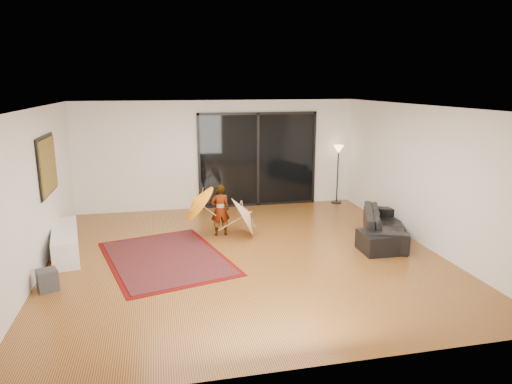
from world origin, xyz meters
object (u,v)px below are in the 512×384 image
object	(u,v)px
sofa	(385,225)
ottoman	(379,242)
media_console	(65,242)
child	(220,210)

from	to	relation	value
sofa	ottoman	world-z (taller)	sofa
media_console	sofa	size ratio (longest dim) A/B	0.87
child	ottoman	bearing A→B (deg)	149.63
ottoman	sofa	bearing A→B (deg)	55.25
child	media_console	bearing A→B (deg)	9.21
sofa	child	bearing A→B (deg)	98.00
media_console	sofa	xyz separation A→B (m)	(6.20, -0.44, 0.05)
sofa	media_console	bearing A→B (deg)	109.99
media_console	ottoman	size ratio (longest dim) A/B	2.64
media_console	ottoman	bearing A→B (deg)	-20.85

